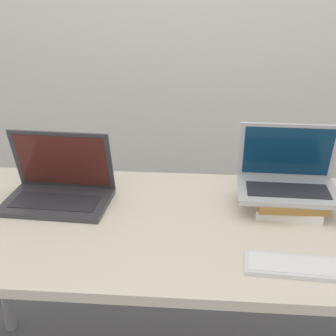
{
  "coord_description": "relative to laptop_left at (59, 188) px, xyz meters",
  "views": [
    {
      "loc": [
        0.1,
        -0.91,
        1.49
      ],
      "look_at": [
        -0.0,
        0.38,
        0.95
      ],
      "focal_mm": 50.0,
      "sensor_mm": 36.0,
      "label": 1
    }
  ],
  "objects": [
    {
      "name": "laptop_left",
      "position": [
        0.0,
        0.0,
        0.0
      ],
      "size": [
        0.36,
        0.25,
        0.24
      ],
      "color": "#333338",
      "rests_on": "desk"
    },
    {
      "name": "wall_back",
      "position": [
        0.39,
        1.11,
        0.54
      ],
      "size": [
        8.0,
        0.05,
        2.7
      ],
      "color": "silver",
      "rests_on": "ground_plane"
    },
    {
      "name": "desk",
      "position": [
        0.39,
        -0.11,
        -0.13
      ],
      "size": [
        1.61,
        0.76,
        0.77
      ],
      "color": "beige",
      "rests_on": "ground_plane"
    },
    {
      "name": "book_stack",
      "position": [
        0.77,
        0.0,
        -0.02
      ],
      "size": [
        0.22,
        0.23,
        0.06
      ],
      "color": "white",
      "rests_on": "desk"
    },
    {
      "name": "laptop_on_books",
      "position": [
        0.76,
        0.03,
        0.05
      ],
      "size": [
        0.33,
        0.23,
        0.22
      ],
      "color": "#B2B2B7",
      "rests_on": "book_stack"
    },
    {
      "name": "wireless_keyboard",
      "position": [
        0.75,
        -0.34,
        -0.04
      ],
      "size": [
        0.29,
        0.12,
        0.01
      ],
      "color": "silver",
      "rests_on": "desk"
    }
  ]
}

